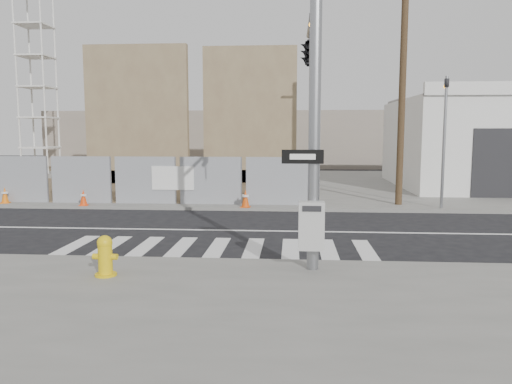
# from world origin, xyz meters

# --- Properties ---
(ground) EXTENTS (100.00, 100.00, 0.00)m
(ground) POSITION_xyz_m (0.00, 0.00, 0.00)
(ground) COLOR black
(ground) RESTS_ON ground
(sidewalk_far) EXTENTS (50.00, 20.00, 0.12)m
(sidewalk_far) POSITION_xyz_m (0.00, 14.00, 0.06)
(sidewalk_far) COLOR slate
(sidewalk_far) RESTS_ON ground
(signal_pole) EXTENTS (0.96, 5.87, 7.00)m
(signal_pole) POSITION_xyz_m (2.49, -2.05, 4.78)
(signal_pole) COLOR gray
(signal_pole) RESTS_ON sidewalk_near
(far_signal_pole) EXTENTS (0.16, 0.20, 5.60)m
(far_signal_pole) POSITION_xyz_m (8.00, 4.60, 3.48)
(far_signal_pole) COLOR gray
(far_signal_pole) RESTS_ON sidewalk_far
(chain_link_fence) EXTENTS (24.60, 0.04, 2.00)m
(chain_link_fence) POSITION_xyz_m (-10.00, 5.00, 1.12)
(chain_link_fence) COLOR gray
(chain_link_fence) RESTS_ON sidewalk_far
(concrete_wall_left) EXTENTS (6.00, 1.30, 8.00)m
(concrete_wall_left) POSITION_xyz_m (-7.00, 13.08, 3.38)
(concrete_wall_left) COLOR brown
(concrete_wall_left) RESTS_ON sidewalk_far
(concrete_wall_right) EXTENTS (5.50, 1.30, 8.00)m
(concrete_wall_right) POSITION_xyz_m (-0.50, 14.08, 3.38)
(concrete_wall_right) COLOR brown
(concrete_wall_right) RESTS_ON sidewalk_far
(crane_tower) EXTENTS (2.60, 2.60, 18.15)m
(crane_tower) POSITION_xyz_m (-15.00, 17.00, 9.02)
(crane_tower) COLOR slate
(crane_tower) RESTS_ON sidewalk_far
(auto_shop) EXTENTS (12.00, 10.20, 5.95)m
(auto_shop) POSITION_xyz_m (14.00, 12.97, 2.54)
(auto_shop) COLOR silver
(auto_shop) RESTS_ON sidewalk_far
(utility_pole_right) EXTENTS (1.60, 0.28, 10.00)m
(utility_pole_right) POSITION_xyz_m (6.50, 5.50, 5.20)
(utility_pole_right) COLOR #473621
(utility_pole_right) RESTS_ON sidewalk_far
(fire_hydrant) EXTENTS (0.53, 0.49, 0.87)m
(fire_hydrant) POSITION_xyz_m (-1.89, -5.65, 0.55)
(fire_hydrant) COLOR #DBB60C
(fire_hydrant) RESTS_ON sidewalk_near
(traffic_cone_b) EXTENTS (0.44, 0.44, 0.70)m
(traffic_cone_b) POSITION_xyz_m (-10.25, 4.67, 0.46)
(traffic_cone_b) COLOR orange
(traffic_cone_b) RESTS_ON sidewalk_far
(traffic_cone_c) EXTENTS (0.42, 0.42, 0.68)m
(traffic_cone_c) POSITION_xyz_m (-6.60, 4.22, 0.45)
(traffic_cone_c) COLOR #EF400C
(traffic_cone_c) RESTS_ON sidewalk_far
(traffic_cone_d) EXTENTS (0.41, 0.41, 0.74)m
(traffic_cone_d) POSITION_xyz_m (0.15, 4.22, 0.48)
(traffic_cone_d) COLOR #D9480B
(traffic_cone_d) RESTS_ON sidewalk_far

